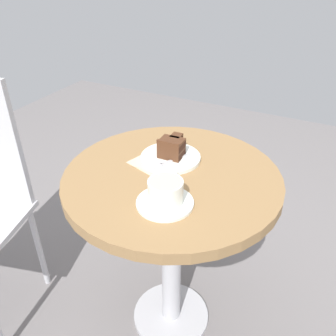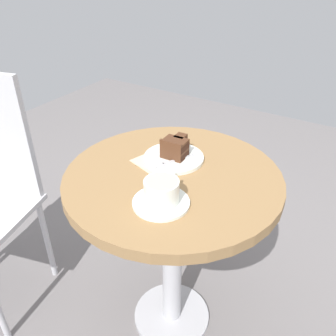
{
  "view_description": "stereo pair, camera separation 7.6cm",
  "coord_description": "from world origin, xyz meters",
  "px_view_note": "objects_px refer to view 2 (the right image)",
  "views": [
    {
      "loc": [
        -0.8,
        -0.39,
        1.27
      ],
      "look_at": [
        -0.03,
        -0.0,
        0.72
      ],
      "focal_mm": 38.0,
      "sensor_mm": 36.0,
      "label": 1
    },
    {
      "loc": [
        -0.77,
        -0.46,
        1.27
      ],
      "look_at": [
        -0.03,
        -0.0,
        0.72
      ],
      "focal_mm": 38.0,
      "sensor_mm": 36.0,
      "label": 2
    }
  ],
  "objects_px": {
    "cake_slice": "(175,148)",
    "teaspoon": "(150,210)",
    "cake_plate": "(174,158)",
    "napkin": "(161,162)",
    "saucer": "(161,203)",
    "coffee_cup": "(162,191)",
    "fork": "(169,162)"
  },
  "relations": [
    {
      "from": "saucer",
      "to": "cake_plate",
      "type": "height_order",
      "value": "cake_plate"
    },
    {
      "from": "saucer",
      "to": "napkin",
      "type": "xyz_separation_m",
      "value": [
        0.18,
        0.11,
        -0.0
      ]
    },
    {
      "from": "coffee_cup",
      "to": "fork",
      "type": "bearing_deg",
      "value": 26.45
    },
    {
      "from": "saucer",
      "to": "cake_plate",
      "type": "xyz_separation_m",
      "value": [
        0.22,
        0.09,
        0.0
      ]
    },
    {
      "from": "teaspoon",
      "to": "cake_slice",
      "type": "bearing_deg",
      "value": -94.18
    },
    {
      "from": "saucer",
      "to": "coffee_cup",
      "type": "distance_m",
      "value": 0.04
    },
    {
      "from": "cake_plate",
      "to": "fork",
      "type": "relative_size",
      "value": 1.42
    },
    {
      "from": "napkin",
      "to": "teaspoon",
      "type": "bearing_deg",
      "value": -153.67
    },
    {
      "from": "cake_slice",
      "to": "napkin",
      "type": "bearing_deg",
      "value": 150.67
    },
    {
      "from": "coffee_cup",
      "to": "napkin",
      "type": "height_order",
      "value": "coffee_cup"
    },
    {
      "from": "saucer",
      "to": "teaspoon",
      "type": "bearing_deg",
      "value": 176.73
    },
    {
      "from": "fork",
      "to": "napkin",
      "type": "relative_size",
      "value": 0.78
    },
    {
      "from": "teaspoon",
      "to": "cake_slice",
      "type": "xyz_separation_m",
      "value": [
        0.27,
        0.09,
        0.03
      ]
    },
    {
      "from": "saucer",
      "to": "napkin",
      "type": "relative_size",
      "value": 0.89
    },
    {
      "from": "coffee_cup",
      "to": "cake_slice",
      "type": "xyz_separation_m",
      "value": [
        0.22,
        0.09,
        -0.0
      ]
    },
    {
      "from": "fork",
      "to": "coffee_cup",
      "type": "bearing_deg",
      "value": 54.93
    },
    {
      "from": "cake_slice",
      "to": "saucer",
      "type": "bearing_deg",
      "value": -158.25
    },
    {
      "from": "saucer",
      "to": "cake_plate",
      "type": "bearing_deg",
      "value": 22.82
    },
    {
      "from": "coffee_cup",
      "to": "fork",
      "type": "relative_size",
      "value": 0.94
    },
    {
      "from": "cake_slice",
      "to": "napkin",
      "type": "relative_size",
      "value": 0.52
    },
    {
      "from": "teaspoon",
      "to": "napkin",
      "type": "distance_m",
      "value": 0.25
    },
    {
      "from": "cake_plate",
      "to": "teaspoon",
      "type": "bearing_deg",
      "value": -161.62
    },
    {
      "from": "teaspoon",
      "to": "napkin",
      "type": "relative_size",
      "value": 0.52
    },
    {
      "from": "cake_plate",
      "to": "cake_slice",
      "type": "xyz_separation_m",
      "value": [
        0.01,
        -0.0,
        0.04
      ]
    },
    {
      "from": "saucer",
      "to": "fork",
      "type": "height_order",
      "value": "fork"
    },
    {
      "from": "saucer",
      "to": "cake_slice",
      "type": "xyz_separation_m",
      "value": [
        0.22,
        0.09,
        0.04
      ]
    },
    {
      "from": "fork",
      "to": "napkin",
      "type": "distance_m",
      "value": 0.03
    },
    {
      "from": "coffee_cup",
      "to": "napkin",
      "type": "xyz_separation_m",
      "value": [
        0.17,
        0.12,
        -0.04
      ]
    },
    {
      "from": "teaspoon",
      "to": "cake_plate",
      "type": "relative_size",
      "value": 0.47
    },
    {
      "from": "cake_slice",
      "to": "teaspoon",
      "type": "bearing_deg",
      "value": -162.45
    },
    {
      "from": "coffee_cup",
      "to": "teaspoon",
      "type": "bearing_deg",
      "value": 175.61
    },
    {
      "from": "teaspoon",
      "to": "cake_plate",
      "type": "height_order",
      "value": "teaspoon"
    }
  ]
}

